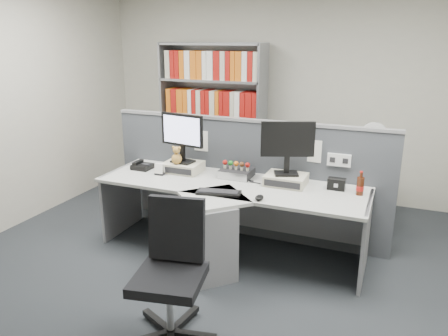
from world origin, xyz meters
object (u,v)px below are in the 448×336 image
at_px(speaker, 337,184).
at_px(shelving_unit, 213,121).
at_px(desk_fan, 373,139).
at_px(office_chair, 172,267).
at_px(mouse, 259,198).
at_px(keyboard, 219,192).
at_px(desk_phone, 142,166).
at_px(desk, 222,217).
at_px(monitor_left, 182,134).
at_px(monitor_right, 287,143).
at_px(desk_calendar, 160,170).
at_px(filing_cabinet, 368,196).
at_px(cola_bottle, 360,186).
at_px(desktop_pc, 237,173).

height_order(speaker, shelving_unit, shelving_unit).
relative_size(desk_fan, office_chair, 0.50).
height_order(mouse, speaker, speaker).
bearing_deg(keyboard, desk_phone, 159.72).
distance_m(desk, monitor_left, 0.97).
bearing_deg(monitor_right, monitor_left, -180.00).
height_order(speaker, desk_fan, desk_fan).
xyz_separation_m(monitor_left, desk_calendar, (-0.17, -0.19, -0.35)).
xyz_separation_m(desk_fan, office_chair, (-1.12, -2.49, -0.48)).
distance_m(shelving_unit, desk_fan, 2.15).
bearing_deg(monitor_left, mouse, -25.86).
distance_m(monitor_right, desk_calendar, 1.33).
relative_size(shelving_unit, filing_cabinet, 2.86).
relative_size(speaker, cola_bottle, 0.73).
distance_m(desk_phone, desk_calendar, 0.30).
bearing_deg(mouse, cola_bottle, 30.15).
xyz_separation_m(filing_cabinet, desk_fan, (0.00, -0.00, 0.66)).
bearing_deg(shelving_unit, office_chair, -71.63).
height_order(monitor_right, mouse, monitor_right).
bearing_deg(filing_cabinet, desktop_pc, -141.48).
height_order(monitor_left, desk_calendar, monitor_left).
bearing_deg(monitor_right, desk, -142.59).
bearing_deg(cola_bottle, mouse, -149.85).
relative_size(desktop_pc, speaker, 1.92).
distance_m(speaker, shelving_unit, 2.36).
bearing_deg(monitor_right, cola_bottle, -1.87).
distance_m(mouse, office_chair, 1.07).
relative_size(keyboard, office_chair, 0.43).
bearing_deg(cola_bottle, keyboard, -158.92).
distance_m(desktop_pc, desk_calendar, 0.79).
bearing_deg(keyboard, speaker, 28.23).
height_order(desk_calendar, filing_cabinet, desk_calendar).
xyz_separation_m(monitor_right, desk_fan, (0.70, 1.02, -0.12)).
xyz_separation_m(keyboard, mouse, (0.38, -0.01, 0.01)).
xyz_separation_m(keyboard, office_chair, (0.07, -1.00, -0.21)).
relative_size(shelving_unit, desk_fan, 4.07).
bearing_deg(desktop_pc, shelving_unit, 121.93).
bearing_deg(desk_fan, keyboard, -128.66).
xyz_separation_m(monitor_left, speaker, (1.57, 0.04, -0.35)).
relative_size(monitor_right, office_chair, 0.52).
distance_m(desk, desk_fan, 1.92).
xyz_separation_m(shelving_unit, desk_fan, (2.10, -0.45, 0.03)).
distance_m(desk, monitor_right, 0.92).
relative_size(desktop_pc, filing_cabinet, 0.44).
relative_size(cola_bottle, desk_fan, 0.45).
bearing_deg(monitor_left, office_chair, -65.46).
bearing_deg(filing_cabinet, shelving_unit, 167.93).
bearing_deg(mouse, desktop_pc, 127.81).
bearing_deg(filing_cabinet, keyboard, -128.65).
xyz_separation_m(mouse, office_chair, (-0.32, -1.00, -0.22)).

